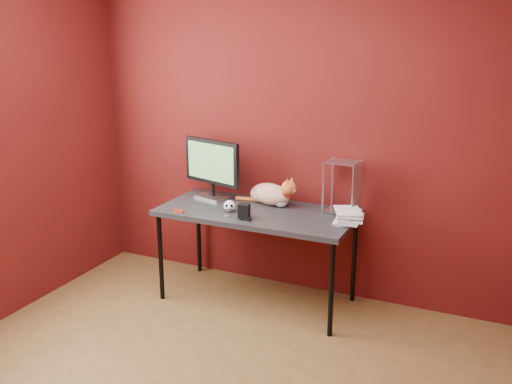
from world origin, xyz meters
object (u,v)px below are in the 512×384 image
at_px(desk, 257,217).
at_px(monitor, 212,166).
at_px(cat, 271,194).
at_px(book_stack, 340,155).
at_px(skull_mug, 229,206).
at_px(speaker, 244,212).

distance_m(desk, monitor, 0.59).
bearing_deg(cat, monitor, -159.58).
bearing_deg(book_stack, skull_mug, -170.75).
bearing_deg(book_stack, speaker, -159.89).
distance_m(desk, speaker, 0.24).
bearing_deg(skull_mug, speaker, -52.22).
xyz_separation_m(desk, book_stack, (0.63, 0.02, 0.54)).
relative_size(monitor, cat, 1.03).
bearing_deg(speaker, monitor, 130.31).
bearing_deg(cat, speaker, -79.51).
bearing_deg(desk, skull_mug, -147.49).
relative_size(skull_mug, speaker, 0.86).
bearing_deg(skull_mug, monitor, 115.87).
bearing_deg(skull_mug, desk, 10.86).
xyz_separation_m(skull_mug, speaker, (0.17, -0.10, 0.01)).
xyz_separation_m(monitor, cat, (0.51, 0.03, -0.18)).
xyz_separation_m(monitor, speaker, (0.46, -0.37, -0.22)).
relative_size(desk, book_stack, 1.53).
bearing_deg(speaker, desk, 76.97).
height_order(desk, skull_mug, skull_mug).
relative_size(desk, cat, 2.81).
distance_m(desk, cat, 0.23).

